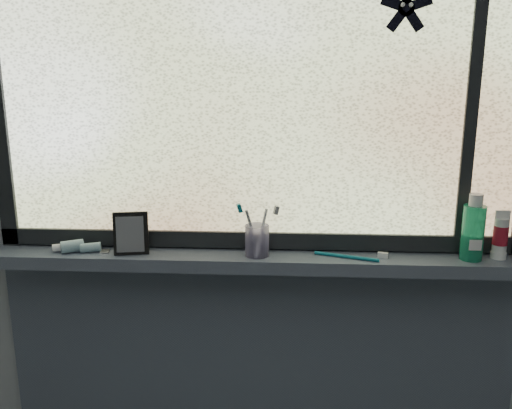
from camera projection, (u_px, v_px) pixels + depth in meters
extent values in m
cube|color=#9EA3A8|center=(259.00, 174.00, 1.72)|extent=(3.00, 0.01, 2.50)
cube|color=#4A5363|center=(258.00, 260.00, 1.71)|extent=(1.62, 0.14, 0.04)
cube|color=#4A5363|center=(259.00, 399.00, 1.89)|extent=(1.62, 0.02, 0.98)
cube|color=silver|center=(259.00, 79.00, 1.62)|extent=(1.50, 0.01, 1.00)
cube|color=black|center=(259.00, 239.00, 1.74)|extent=(1.60, 0.03, 0.05)
cube|color=black|center=(474.00, 80.00, 1.59)|extent=(0.03, 0.03, 1.00)
cube|color=black|center=(131.00, 233.00, 1.69)|extent=(0.11, 0.07, 0.13)
cylinder|color=#A79DD0|center=(257.00, 240.00, 1.68)|extent=(0.09, 0.09, 0.09)
cylinder|color=#21AB76|center=(473.00, 227.00, 1.64)|extent=(0.07, 0.07, 0.16)
cylinder|color=silver|center=(501.00, 233.00, 1.65)|extent=(0.05, 0.05, 0.10)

